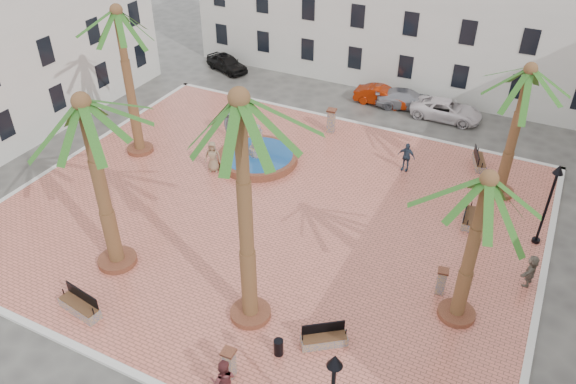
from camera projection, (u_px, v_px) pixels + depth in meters
name	position (u px, v px, depth m)	size (l,w,h in m)	color
ground	(271.00, 213.00, 28.68)	(120.00, 120.00, 0.00)	#56544F
plaza	(271.00, 212.00, 28.63)	(26.00, 22.00, 0.15)	#DB725D
kerb_n	(349.00, 122.00, 36.71)	(26.30, 0.30, 0.16)	silver
kerb_s	(130.00, 372.00, 20.55)	(26.30, 0.30, 0.16)	silver
kerb_e	(540.00, 293.00, 23.85)	(0.30, 22.30, 0.16)	silver
kerb_w	(78.00, 153.00, 33.41)	(0.30, 22.30, 0.16)	silver
building_north	(399.00, 12.00, 40.66)	(30.40, 7.40, 9.50)	silver
fountain	(258.00, 156.00, 32.36)	(4.63, 4.63, 2.39)	brown
palm_nw	(119.00, 27.00, 29.25)	(5.01, 5.01, 8.70)	brown
palm_sw	(86.00, 124.00, 21.35)	(5.62, 5.62, 8.34)	brown
palm_s	(240.00, 126.00, 17.82)	(5.36, 5.36, 9.97)	brown
palm_e	(484.00, 198.00, 19.42)	(4.89, 4.89, 6.95)	brown
palm_ne	(527.00, 85.00, 26.35)	(4.83, 4.83, 7.32)	brown
bench_s	(80.00, 307.00, 22.72)	(2.04, 0.89, 1.04)	gray
bench_se	(324.00, 339.00, 21.37)	(1.76, 1.49, 0.94)	gray
bench_e	(468.00, 217.00, 27.67)	(0.68, 1.78, 0.92)	gray
bench_ne	(479.00, 162.00, 31.98)	(1.07, 1.86, 0.94)	gray
lamppost_e	(552.00, 192.00, 24.90)	(0.46, 0.46, 4.26)	black
bollard_se	(229.00, 363.00, 19.97)	(0.49, 0.49, 1.30)	gray
bollard_n	(331.00, 120.00, 34.99)	(0.62, 0.62, 1.55)	gray
bollard_e	(441.00, 281.00, 23.43)	(0.52, 0.52, 1.26)	gray
litter_bin	(279.00, 347.00, 20.94)	(0.37, 0.37, 0.72)	black
cyclist_b	(224.00, 381.00, 19.02)	(0.93, 0.72, 1.91)	#5D2527
pedestrian_fountain_a	(213.00, 157.00, 31.19)	(0.89, 0.58, 1.82)	#896F52
pedestrian_fountain_b	(406.00, 157.00, 31.29)	(1.00, 0.42, 1.71)	#2A3A4D
pedestrian_north	(228.00, 123.00, 34.47)	(1.19, 0.68, 1.83)	#434347
pedestrian_east	(531.00, 270.00, 23.79)	(1.43, 0.45, 1.54)	#6D6354
car_black	(227.00, 63.00, 43.54)	(1.54, 3.84, 1.31)	black
car_red	(382.00, 96.00, 38.69)	(1.33, 3.80, 1.25)	#901E03
car_silver	(407.00, 99.00, 38.28)	(1.74, 4.28, 1.24)	#95949C
car_white	(446.00, 110.00, 36.88)	(2.12, 4.60, 1.28)	white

